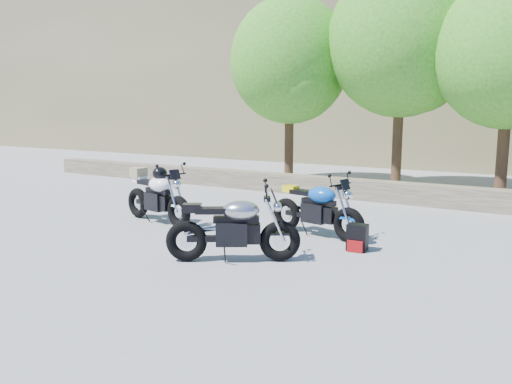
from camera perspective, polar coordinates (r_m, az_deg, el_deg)
ground at (r=8.60m, az=-4.72°, el=-5.71°), size 90.00×90.00×0.00m
stone_wall at (r=13.27m, az=9.71°, el=0.48°), size 22.00×0.55×0.50m
tree_decid_left at (r=15.71m, az=4.12°, el=14.25°), size 3.67×3.67×5.62m
tree_decid_mid at (r=14.87m, az=16.62°, el=15.78°), size 4.08×4.08×6.24m
silver_bike at (r=7.37m, az=-2.52°, el=-4.25°), size 1.76×1.21×1.00m
white_bike at (r=10.17m, az=-11.27°, el=-0.36°), size 2.04×0.72×1.14m
blue_bike at (r=8.96m, az=6.97°, el=-2.00°), size 1.96×0.65×0.99m
backpack at (r=8.16m, az=11.49°, el=-5.16°), size 0.34×0.30×0.43m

